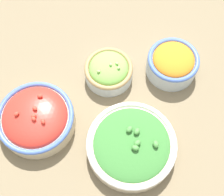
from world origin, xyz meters
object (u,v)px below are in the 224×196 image
Objects in this scene: bowl_lettuce at (109,70)px; bowl_carrots at (173,63)px; bowl_cherry_tomatoes at (36,118)px; bowl_broccoli at (131,145)px.

bowl_lettuce is 0.17m from bowl_carrots.
bowl_cherry_tomatoes reaches higher than bowl_lettuce.
bowl_cherry_tomatoes reaches higher than bowl_carrots.
bowl_broccoli is 1.14× the size of bowl_cherry_tomatoes.
bowl_cherry_tomatoes is at bearing -65.31° from bowl_broccoli.
bowl_carrots is (-0.24, -0.06, 0.01)m from bowl_broccoli.
bowl_carrots is 0.72× the size of bowl_cherry_tomatoes.
bowl_broccoli is at bearing 114.69° from bowl_cherry_tomatoes.
bowl_carrots is at bearing 154.72° from bowl_cherry_tomatoes.
bowl_broccoli is at bearing 13.28° from bowl_carrots.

